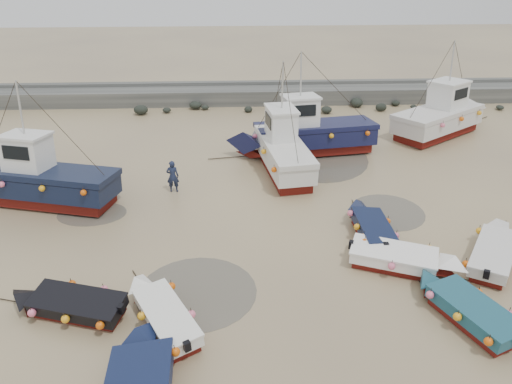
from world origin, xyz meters
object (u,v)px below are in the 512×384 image
dinghy_5 (403,257)px  cabin_boat_1 (281,147)px  dinghy_3 (496,250)px  dinghy_6 (371,225)px  dinghy_2 (467,306)px  cabin_boat_2 (306,133)px  dinghy_0 (164,311)px  cabin_boat_3 (444,115)px  dinghy_4 (70,301)px  person (174,191)px  cabin_boat_0 (35,179)px

dinghy_5 → cabin_boat_1: bearing=-136.0°
dinghy_3 → dinghy_6: size_ratio=0.99×
dinghy_2 → dinghy_6: size_ratio=0.99×
dinghy_3 → cabin_boat_2: bearing=152.4°
cabin_boat_2 → cabin_boat_1: bearing=134.1°
dinghy_3 → dinghy_2: bearing=-94.3°
dinghy_0 → dinghy_3: bearing=-14.8°
dinghy_3 → cabin_boat_3: 15.35m
dinghy_4 → dinghy_5: (12.93, 2.19, -0.00)m
dinghy_4 → dinghy_5: 13.12m
dinghy_3 → person: (-14.31, 7.02, -0.55)m
dinghy_4 → cabin_boat_2: bearing=-19.4°
dinghy_6 → cabin_boat_1: size_ratio=0.58×
dinghy_0 → dinghy_6: bearing=3.5°
dinghy_0 → dinghy_5: same height
dinghy_0 → cabin_boat_1: bearing=39.5°
cabin_boat_0 → dinghy_3: bearing=-92.0°
dinghy_0 → dinghy_4: same height
dinghy_0 → dinghy_3: same height
dinghy_2 → dinghy_6: same height
dinghy_2 → cabin_boat_1: 14.34m
dinghy_0 → cabin_boat_1: cabin_boat_1 is taller
dinghy_2 → cabin_boat_0: size_ratio=0.54×
dinghy_6 → cabin_boat_1: 8.35m
cabin_boat_1 → cabin_boat_2: 2.93m
person → dinghy_2: bearing=135.8°
dinghy_6 → cabin_boat_2: bearing=98.0°
dinghy_3 → dinghy_0: bearing=-132.4°
dinghy_5 → cabin_boat_2: size_ratio=0.52×
cabin_boat_2 → person: size_ratio=5.92×
cabin_boat_0 → person: (6.79, 0.97, -1.34)m
dinghy_4 → cabin_boat_2: (10.55, 14.65, 0.77)m
dinghy_5 → cabin_boat_0: (-16.98, 6.46, 0.79)m
cabin_boat_0 → cabin_boat_2: 15.78m
dinghy_2 → cabin_boat_1: cabin_boat_1 is taller
cabin_boat_1 → person: bearing=-165.0°
cabin_boat_3 → dinghy_3: bearing=-46.8°
dinghy_2 → dinghy_3: same height
dinghy_0 → dinghy_4: size_ratio=0.95×
cabin_boat_0 → cabin_boat_3: 26.03m
dinghy_6 → cabin_boat_0: cabin_boat_0 is taller
dinghy_3 → dinghy_6: same height
dinghy_0 → cabin_boat_2: (7.07, 15.33, 0.77)m
dinghy_4 → person: size_ratio=3.10×
cabin_boat_3 → dinghy_6: bearing=-66.7°
dinghy_3 → dinghy_6: 5.29m
cabin_boat_3 → dinghy_5: bearing=-60.1°
cabin_boat_2 → dinghy_2: bearing=-174.9°
dinghy_6 → person: dinghy_6 is taller
dinghy_5 → dinghy_6: same height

